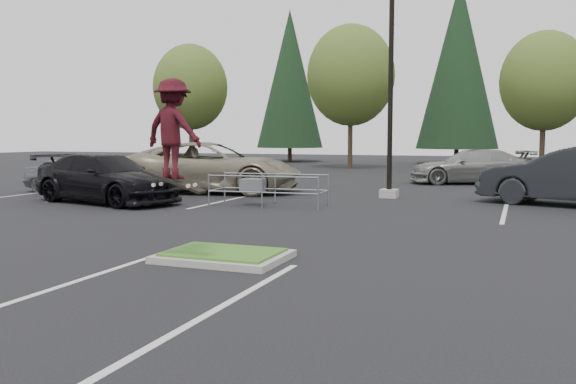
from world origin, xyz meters
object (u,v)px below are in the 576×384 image
(car_l_grey, at_px, (71,175))
(skateboarder, at_px, (173,130))
(light_pole, at_px, (391,69))
(car_l_tan, at_px, (209,167))
(decid_c, at_px, (544,84))
(conif_a, at_px, (290,79))
(car_far_silver, at_px, (473,167))
(conif_b, at_px, (459,64))
(decid_b, at_px, (351,79))
(cart_corral, at_px, (256,186))
(decid_a, at_px, (191,90))
(car_r_charc, at_px, (575,176))
(car_l_black, at_px, (104,178))

(car_l_grey, bearing_deg, skateboarder, -127.49)
(light_pole, relative_size, car_l_tan, 1.43)
(decid_c, bearing_deg, car_l_tan, -124.27)
(conif_a, xyz_separation_m, car_far_silver, (16.78, -20.25, -6.30))
(conif_b, height_order, car_far_silver, conif_b)
(car_l_tan, relative_size, car_far_silver, 1.29)
(decid_b, bearing_deg, car_l_grey, -104.63)
(car_l_grey, bearing_deg, decid_c, -34.85)
(decid_c, xyz_separation_m, car_l_grey, (-17.49, -20.33, -4.57))
(conif_b, bearing_deg, skateboarder, -90.52)
(conif_a, relative_size, cart_corral, 3.54)
(decid_a, relative_size, car_l_tan, 1.26)
(conif_a, bearing_deg, decid_c, -26.96)
(decid_c, bearing_deg, cart_corral, -112.15)
(decid_b, height_order, conif_a, conif_a)
(car_r_charc, bearing_deg, car_l_black, -54.90)
(decid_c, bearing_deg, car_r_charc, -88.41)
(decid_c, xyz_separation_m, cart_corral, (-8.90, -21.86, -4.61))
(cart_corral, bearing_deg, conif_b, 81.34)
(decid_c, height_order, conif_a, conif_a)
(cart_corral, xyz_separation_m, car_l_grey, (-8.59, 1.53, 0.05))
(car_l_black, xyz_separation_m, car_far_silver, (10.78, 12.75, -0.02))
(skateboarder, xyz_separation_m, car_far_silver, (3.16, 20.75, -1.51))
(cart_corral, distance_m, car_l_grey, 8.73)
(cart_corral, height_order, car_l_black, car_l_black)
(conif_b, xyz_separation_m, skateboarder, (-0.37, -41.50, -5.54))
(light_pole, relative_size, skateboarder, 5.47)
(skateboarder, height_order, car_r_charc, skateboarder)
(car_r_charc, bearing_deg, car_l_tan, -72.14)
(car_l_tan, distance_m, car_l_grey, 5.39)
(conif_a, bearing_deg, conif_b, 2.05)
(cart_corral, relative_size, skateboarder, 1.98)
(light_pole, bearing_deg, conif_b, 91.01)
(skateboarder, bearing_deg, car_r_charc, -109.52)
(cart_corral, xyz_separation_m, car_r_charc, (9.41, 3.53, 0.30))
(car_l_tan, bearing_deg, car_r_charc, -100.92)
(conif_b, xyz_separation_m, car_l_black, (-8.00, -33.50, -7.04))
(conif_a, xyz_separation_m, car_l_black, (6.00, -33.00, -6.29))
(decid_b, height_order, car_r_charc, decid_b)
(decid_c, height_order, car_far_silver, decid_c)
(decid_a, bearing_deg, car_l_tan, -58.16)
(decid_a, xyz_separation_m, car_l_grey, (6.51, -20.53, -4.90))
(car_l_black, xyz_separation_m, car_l_grey, (-3.50, 2.50, -0.12))
(skateboarder, bearing_deg, conif_b, -81.23)
(decid_c, height_order, car_r_charc, decid_c)
(car_l_grey, bearing_deg, car_l_tan, -62.39)
(car_l_black, bearing_deg, car_r_charc, -59.32)
(cart_corral, bearing_deg, car_r_charc, 16.99)
(car_l_grey, bearing_deg, decid_a, 23.45)
(conif_a, bearing_deg, car_l_grey, -85.31)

